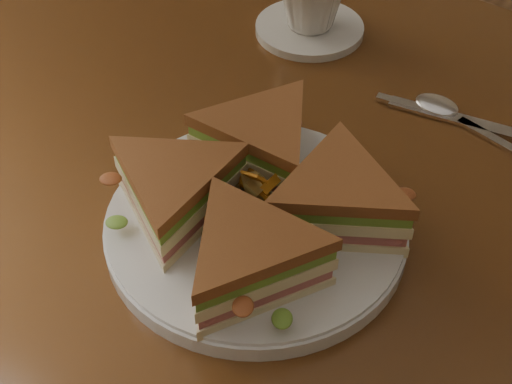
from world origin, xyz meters
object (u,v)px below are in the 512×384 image
(plate, at_px, (256,226))
(sandwich_wedges, at_px, (256,196))
(table, at_px, (339,255))
(spoon, at_px, (454,116))
(saucer, at_px, (309,29))
(knife, at_px, (469,123))

(plate, relative_size, sandwich_wedges, 0.86)
(table, xyz_separation_m, plate, (-0.04, -0.10, 0.11))
(table, height_order, plate, plate)
(table, xyz_separation_m, spoon, (0.04, 0.15, 0.10))
(sandwich_wedges, height_order, saucer, sandwich_wedges)
(plate, height_order, knife, plate)
(knife, relative_size, saucer, 1.62)
(table, relative_size, saucer, 9.13)
(saucer, bearing_deg, sandwich_wedges, -64.83)
(table, bearing_deg, spoon, 76.65)
(spoon, height_order, saucer, same)
(table, height_order, spoon, spoon)
(sandwich_wedges, height_order, spoon, sandwich_wedges)
(knife, bearing_deg, saucer, 156.55)
(sandwich_wedges, bearing_deg, plate, -90.00)
(knife, height_order, saucer, saucer)
(sandwich_wedges, relative_size, saucer, 2.34)
(plate, bearing_deg, knife, 70.63)
(table, relative_size, knife, 5.62)
(table, distance_m, saucer, 0.29)
(plate, bearing_deg, table, 69.87)
(spoon, xyz_separation_m, knife, (0.02, 0.00, -0.00))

